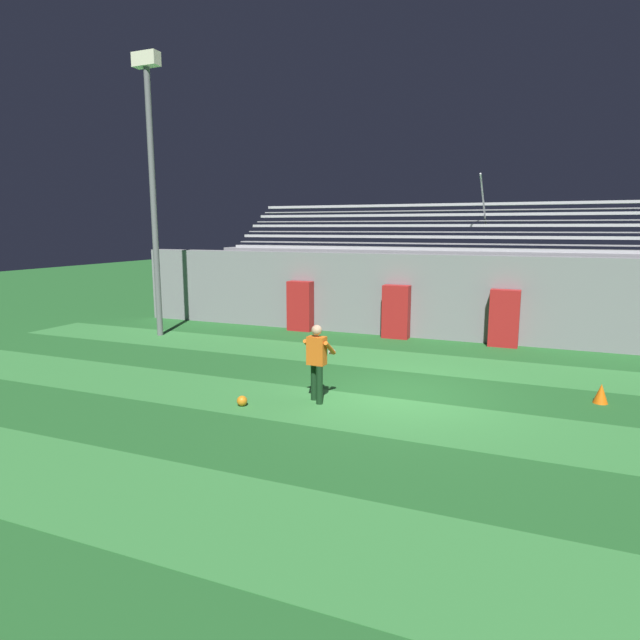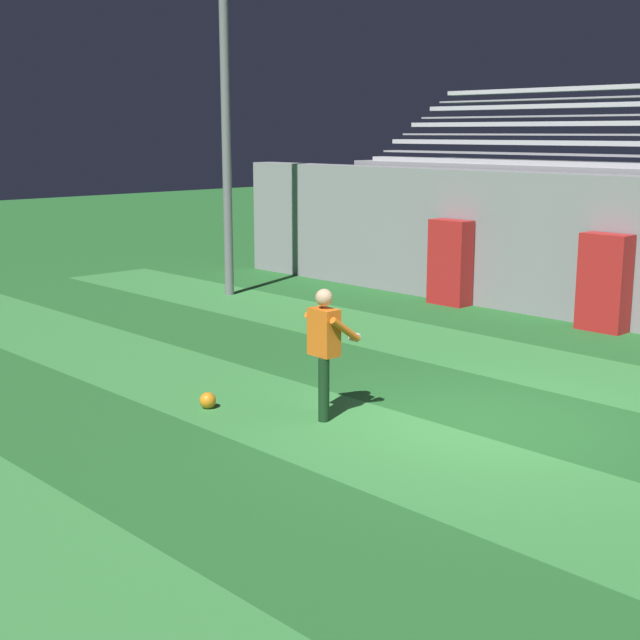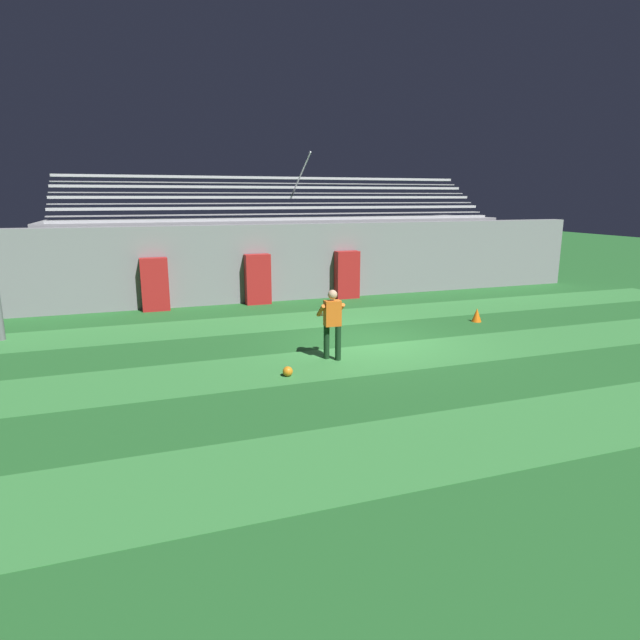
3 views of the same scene
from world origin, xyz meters
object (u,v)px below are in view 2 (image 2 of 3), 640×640
floodlight_pole (224,30)px  padding_pillar_gate_left (604,283)px  goalkeeper (325,345)px  padding_pillar_far_left (450,262)px  soccer_ball (208,400)px

floodlight_pole → padding_pillar_gate_left: bearing=19.1°
padding_pillar_gate_left → goalkeeper: padding_pillar_gate_left is taller
padding_pillar_far_left → floodlight_pole: 6.86m
floodlight_pole → goalkeeper: 10.20m
floodlight_pole → soccer_ball: size_ratio=41.69×
padding_pillar_gate_left → goalkeeper: bearing=-88.9°
padding_pillar_far_left → soccer_ball: 8.44m
padding_pillar_far_left → goalkeeper: padding_pillar_far_left is taller
goalkeeper → padding_pillar_gate_left: bearing=91.1°
goalkeeper → soccer_ball: size_ratio=7.59×
floodlight_pole → goalkeeper: floodlight_pole is taller
floodlight_pole → padding_pillar_far_left: bearing=32.8°
padding_pillar_gate_left → floodlight_pole: floodlight_pole is taller
soccer_ball → padding_pillar_gate_left: bearing=81.6°
goalkeeper → soccer_ball: bearing=-147.2°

